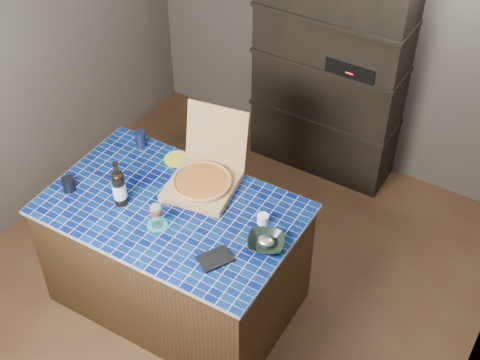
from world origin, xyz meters
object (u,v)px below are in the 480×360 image
Objects in this scene: pizza_box at (203,179)px; bowl at (266,243)px; kitchen_island at (176,255)px; wine_glass at (156,211)px; dvd_case at (215,259)px; mead_bottle at (119,188)px.

pizza_box is 0.66m from bowl.
bowl is (0.67, 0.02, 0.47)m from kitchen_island.
dvd_case is at bearing -6.14° from wine_glass.
pizza_box reaches higher than kitchen_island.
wine_glass is at bearing -84.85° from kitchen_island.
pizza_box is 1.75× the size of mead_bottle.
mead_bottle reaches higher than dvd_case.
wine_glass is 0.47m from dvd_case.
dvd_case is 0.87× the size of bowl.
pizza_box reaches higher than mead_bottle.
dvd_case is (0.77, -0.09, -0.12)m from mead_bottle.
bowl is at bearing 1.23° from kitchen_island.
mead_bottle reaches higher than kitchen_island.
bowl reaches higher than dvd_case.
mead_bottle is at bearing -141.42° from pizza_box.
bowl is (0.65, 0.20, -0.10)m from wine_glass.
kitchen_island is 0.69m from dvd_case.
mead_bottle is 1.92× the size of wine_glass.
wine_glass is 0.89× the size of dvd_case.
mead_bottle is 0.79m from dvd_case.
bowl is at bearing -32.11° from pizza_box.
bowl is at bearing 80.07° from dvd_case.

